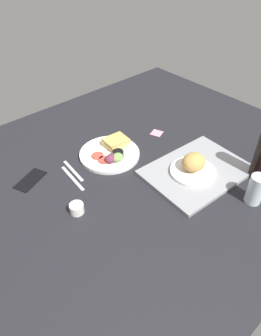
# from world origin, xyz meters

# --- Properties ---
(ground_plane) EXTENTS (1.90, 1.50, 0.03)m
(ground_plane) POSITION_xyz_m (0.00, 0.00, -0.01)
(ground_plane) COLOR black
(serving_tray) EXTENTS (0.47, 0.36, 0.02)m
(serving_tray) POSITION_xyz_m (-0.21, 0.22, 0.01)
(serving_tray) COLOR gray
(serving_tray) RESTS_ON ground_plane
(bread_plate_near) EXTENTS (0.20, 0.20, 0.09)m
(bread_plate_near) POSITION_xyz_m (-0.19, 0.21, 0.05)
(bread_plate_near) COLOR white
(bread_plate_near) RESTS_ON serving_tray
(plate_with_salad) EXTENTS (0.29, 0.29, 0.05)m
(plate_with_salad) POSITION_xyz_m (-0.01, -0.14, 0.02)
(plate_with_salad) COLOR white
(plate_with_salad) RESTS_ON ground_plane
(drinking_glass) EXTENTS (0.07, 0.07, 0.13)m
(drinking_glass) POSITION_xyz_m (-0.24, 0.48, 0.06)
(drinking_glass) COLOR silver
(drinking_glass) RESTS_ON ground_plane
(espresso_cup) EXTENTS (0.06, 0.06, 0.04)m
(espresso_cup) POSITION_xyz_m (0.32, 0.05, 0.02)
(espresso_cup) COLOR silver
(espresso_cup) RESTS_ON ground_plane
(fork) EXTENTS (0.03, 0.17, 0.01)m
(fork) POSITION_xyz_m (0.20, -0.16, 0.00)
(fork) COLOR #B7B7BC
(fork) RESTS_ON ground_plane
(knife) EXTENTS (0.03, 0.19, 0.01)m
(knife) POSITION_xyz_m (0.23, -0.12, 0.00)
(knife) COLOR #B7B7BC
(knife) RESTS_ON ground_plane
(cell_phone) EXTENTS (0.16, 0.12, 0.01)m
(cell_phone) POSITION_xyz_m (0.37, -0.23, 0.00)
(cell_phone) COLOR black
(cell_phone) RESTS_ON ground_plane
(sticky_note) EXTENTS (0.07, 0.07, 0.00)m
(sticky_note) POSITION_xyz_m (-0.31, -0.13, 0.00)
(sticky_note) COLOR pink
(sticky_note) RESTS_ON ground_plane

